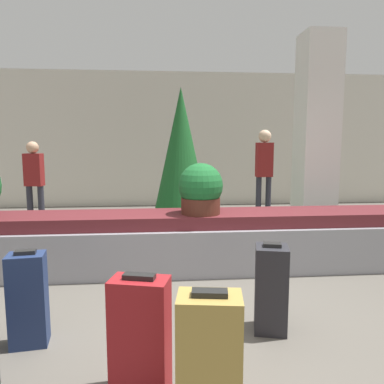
{
  "coord_description": "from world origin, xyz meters",
  "views": [
    {
      "loc": [
        -0.4,
        -3.06,
        1.53
      ],
      "look_at": [
        0.0,
        1.36,
        0.94
      ],
      "focal_mm": 35.0,
      "sensor_mm": 36.0,
      "label": 1
    }
  ],
  "objects_px": {
    "suitcase_4": "(271,288)",
    "decorated_tree": "(181,158)",
    "suitcase_5": "(140,336)",
    "traveler_0": "(264,166)",
    "traveler_1": "(34,177)",
    "suitcase_6": "(209,360)",
    "pillar": "(316,138)",
    "suitcase_3": "(28,299)",
    "potted_plant_1": "(201,190)"
  },
  "relations": [
    {
      "from": "pillar",
      "to": "decorated_tree",
      "type": "relative_size",
      "value": 1.33
    },
    {
      "from": "suitcase_4",
      "to": "traveler_1",
      "type": "bearing_deg",
      "value": 140.95
    },
    {
      "from": "traveler_1",
      "to": "suitcase_6",
      "type": "bearing_deg",
      "value": 125.77
    },
    {
      "from": "suitcase_4",
      "to": "traveler_1",
      "type": "relative_size",
      "value": 0.47
    },
    {
      "from": "suitcase_5",
      "to": "traveler_0",
      "type": "relative_size",
      "value": 0.43
    },
    {
      "from": "suitcase_4",
      "to": "suitcase_5",
      "type": "relative_size",
      "value": 0.97
    },
    {
      "from": "suitcase_4",
      "to": "traveler_1",
      "type": "xyz_separation_m",
      "value": [
        -3.16,
        4.2,
        0.56
      ]
    },
    {
      "from": "suitcase_5",
      "to": "pillar",
      "type": "bearing_deg",
      "value": 68.52
    },
    {
      "from": "suitcase_6",
      "to": "suitcase_3",
      "type": "bearing_deg",
      "value": 152.03
    },
    {
      "from": "traveler_1",
      "to": "decorated_tree",
      "type": "height_order",
      "value": "decorated_tree"
    },
    {
      "from": "pillar",
      "to": "decorated_tree",
      "type": "bearing_deg",
      "value": 172.41
    },
    {
      "from": "suitcase_4",
      "to": "potted_plant_1",
      "type": "xyz_separation_m",
      "value": [
        -0.41,
        1.51,
        0.62
      ]
    },
    {
      "from": "traveler_0",
      "to": "traveler_1",
      "type": "relative_size",
      "value": 1.15
    },
    {
      "from": "suitcase_3",
      "to": "potted_plant_1",
      "type": "relative_size",
      "value": 1.23
    },
    {
      "from": "suitcase_4",
      "to": "decorated_tree",
      "type": "relative_size",
      "value": 0.31
    },
    {
      "from": "traveler_1",
      "to": "decorated_tree",
      "type": "distance_m",
      "value": 2.84
    },
    {
      "from": "suitcase_3",
      "to": "suitcase_4",
      "type": "bearing_deg",
      "value": -6.13
    },
    {
      "from": "pillar",
      "to": "suitcase_6",
      "type": "distance_m",
      "value": 4.65
    },
    {
      "from": "suitcase_3",
      "to": "traveler_0",
      "type": "xyz_separation_m",
      "value": [
        3.09,
        4.49,
        0.72
      ]
    },
    {
      "from": "suitcase_4",
      "to": "decorated_tree",
      "type": "xyz_separation_m",
      "value": [
        -0.53,
        3.21,
        0.93
      ]
    },
    {
      "from": "suitcase_5",
      "to": "suitcase_4",
      "type": "bearing_deg",
      "value": 48.38
    },
    {
      "from": "potted_plant_1",
      "to": "traveler_1",
      "type": "xyz_separation_m",
      "value": [
        -2.76,
        2.69,
        -0.07
      ]
    },
    {
      "from": "suitcase_3",
      "to": "suitcase_5",
      "type": "bearing_deg",
      "value": -43.94
    },
    {
      "from": "suitcase_4",
      "to": "suitcase_5",
      "type": "distance_m",
      "value": 1.23
    },
    {
      "from": "suitcase_5",
      "to": "traveler_0",
      "type": "bearing_deg",
      "value": 80.98
    },
    {
      "from": "suitcase_4",
      "to": "potted_plant_1",
      "type": "height_order",
      "value": "potted_plant_1"
    },
    {
      "from": "suitcase_6",
      "to": "suitcase_5",
      "type": "bearing_deg",
      "value": 152.03
    },
    {
      "from": "suitcase_3",
      "to": "suitcase_4",
      "type": "relative_size",
      "value": 1.0
    },
    {
      "from": "suitcase_6",
      "to": "traveler_0",
      "type": "relative_size",
      "value": 0.43
    },
    {
      "from": "suitcase_5",
      "to": "potted_plant_1",
      "type": "distance_m",
      "value": 2.37
    },
    {
      "from": "traveler_1",
      "to": "decorated_tree",
      "type": "xyz_separation_m",
      "value": [
        2.63,
        -0.99,
        0.38
      ]
    },
    {
      "from": "potted_plant_1",
      "to": "traveler_0",
      "type": "distance_m",
      "value": 3.34
    },
    {
      "from": "suitcase_5",
      "to": "decorated_tree",
      "type": "bearing_deg",
      "value": 97.22
    },
    {
      "from": "traveler_0",
      "to": "pillar",
      "type": "bearing_deg",
      "value": -78.17
    },
    {
      "from": "suitcase_5",
      "to": "potted_plant_1",
      "type": "xyz_separation_m",
      "value": [
        0.62,
        2.2,
        0.61
      ]
    },
    {
      "from": "traveler_1",
      "to": "suitcase_5",
      "type": "bearing_deg",
      "value": 123.41
    },
    {
      "from": "pillar",
      "to": "suitcase_4",
      "type": "height_order",
      "value": "pillar"
    },
    {
      "from": "suitcase_4",
      "to": "suitcase_5",
      "type": "xyz_separation_m",
      "value": [
        -1.02,
        -0.69,
        0.01
      ]
    },
    {
      "from": "suitcase_5",
      "to": "suitcase_6",
      "type": "height_order",
      "value": "suitcase_6"
    },
    {
      "from": "potted_plant_1",
      "to": "suitcase_3",
      "type": "bearing_deg",
      "value": -133.64
    },
    {
      "from": "suitcase_4",
      "to": "traveler_0",
      "type": "relative_size",
      "value": 0.41
    },
    {
      "from": "pillar",
      "to": "potted_plant_1",
      "type": "distance_m",
      "value": 2.52
    },
    {
      "from": "suitcase_5",
      "to": "decorated_tree",
      "type": "relative_size",
      "value": 0.32
    },
    {
      "from": "suitcase_5",
      "to": "suitcase_3",
      "type": "bearing_deg",
      "value": 157.98
    },
    {
      "from": "suitcase_3",
      "to": "decorated_tree",
      "type": "xyz_separation_m",
      "value": [
        1.36,
        3.25,
        0.93
      ]
    },
    {
      "from": "suitcase_4",
      "to": "decorated_tree",
      "type": "distance_m",
      "value": 3.38
    },
    {
      "from": "suitcase_3",
      "to": "pillar",
      "type": "bearing_deg",
      "value": 32.93
    },
    {
      "from": "potted_plant_1",
      "to": "suitcase_5",
      "type": "bearing_deg",
      "value": -105.63
    },
    {
      "from": "suitcase_3",
      "to": "suitcase_5",
      "type": "height_order",
      "value": "suitcase_5"
    },
    {
      "from": "potted_plant_1",
      "to": "pillar",
      "type": "bearing_deg",
      "value": 35.29
    }
  ]
}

